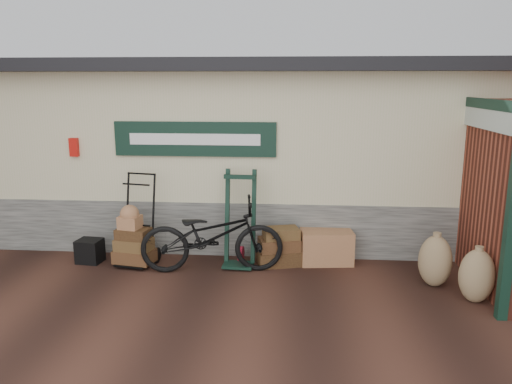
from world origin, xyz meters
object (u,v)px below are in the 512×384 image
suitcase_stack (279,246)px  black_trunk (90,251)px  green_barrow (240,219)px  bicycle (212,232)px  wicker_hamper (326,246)px  porter_trolley (138,218)px

suitcase_stack → black_trunk: suitcase_stack is taller
green_barrow → bicycle: (-0.39, -0.31, -0.13)m
black_trunk → bicycle: 2.09m
green_barrow → black_trunk: size_ratio=4.03×
green_barrow → black_trunk: 2.49m
suitcase_stack → black_trunk: bearing=-177.2°
black_trunk → green_barrow: bearing=1.8°
wicker_hamper → bicycle: 1.87m
bicycle → wicker_hamper: bearing=-80.7°
porter_trolley → bicycle: size_ratio=0.68×
green_barrow → suitcase_stack: 0.77m
black_trunk → suitcase_stack: bearing=2.8°
wicker_hamper → black_trunk: (-3.78, -0.31, -0.08)m
black_trunk → bicycle: (2.03, -0.23, 0.44)m
suitcase_stack → wicker_hamper: 0.77m
bicycle → porter_trolley: bearing=69.4°
bicycle → black_trunk: bearing=75.7°
suitcase_stack → bicycle: bicycle is taller
porter_trolley → wicker_hamper: size_ratio=1.80×
green_barrow → bicycle: 0.51m
porter_trolley → wicker_hamper: (2.98, 0.26, -0.47)m
suitcase_stack → black_trunk: size_ratio=1.82×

